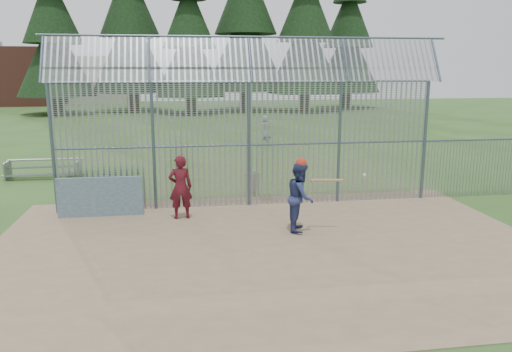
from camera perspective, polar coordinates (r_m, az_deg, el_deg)
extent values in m
plane|color=#2D511E|center=(13.09, 1.33, -7.40)|extent=(120.00, 120.00, 0.00)
cube|color=#756047|center=(12.63, 1.73, -8.10)|extent=(14.00, 10.00, 0.02)
cube|color=#38566B|center=(15.70, -17.36, -2.28)|extent=(2.50, 0.12, 1.20)
imported|color=navy|center=(13.66, 5.11, -2.38)|extent=(0.95, 1.09, 1.89)
imported|color=maroon|center=(14.86, -8.63, -1.26)|extent=(0.73, 0.51, 1.90)
imported|color=slate|center=(31.71, 1.15, 5.57)|extent=(0.89, 0.84, 1.53)
imported|color=slate|center=(28.98, 1.32, 4.26)|extent=(0.53, 0.33, 0.84)
sphere|color=red|center=(13.46, 5.18, 1.43)|extent=(0.30, 0.30, 0.30)
cylinder|color=#AA7F4C|center=(13.59, 8.16, -0.47)|extent=(0.85, 0.21, 0.07)
sphere|color=#AA7F4C|center=(13.47, 6.41, -0.53)|extent=(0.09, 0.09, 0.09)
sphere|color=white|center=(13.82, 12.29, 0.13)|extent=(0.09, 0.09, 0.09)
cylinder|color=#919499|center=(17.85, -0.45, -0.92)|extent=(0.52, 0.52, 0.70)
cylinder|color=#9EA0A5|center=(17.77, -0.46, 0.25)|extent=(0.56, 0.56, 0.05)
sphere|color=#9EA0A5|center=(17.76, -0.46, 0.40)|extent=(0.10, 0.10, 0.10)
cube|color=gray|center=(21.91, -23.27, 0.13)|extent=(3.00, 0.25, 0.05)
cube|color=slate|center=(22.19, -23.10, 0.95)|extent=(3.00, 0.25, 0.05)
cube|color=slate|center=(22.48, -22.94, 1.74)|extent=(3.00, 0.25, 0.05)
cube|color=slate|center=(22.60, -26.52, 0.57)|extent=(0.06, 0.90, 0.70)
cube|color=slate|center=(21.90, -19.54, 0.82)|extent=(0.06, 0.90, 0.70)
cylinder|color=#47566B|center=(16.29, -22.24, 2.83)|extent=(0.10, 0.10, 4.00)
cylinder|color=#47566B|center=(15.85, -11.63, 3.26)|extent=(0.10, 0.10, 4.00)
cylinder|color=#47566B|center=(15.98, -0.81, 3.57)|extent=(0.10, 0.10, 4.00)
cylinder|color=#47566B|center=(16.65, 9.49, 3.75)|extent=(0.10, 0.10, 4.00)
cylinder|color=#47566B|center=(17.81, 18.72, 3.81)|extent=(0.10, 0.10, 4.00)
cylinder|color=#47566B|center=(15.81, -0.84, 10.76)|extent=(12.00, 0.07, 0.07)
cylinder|color=#47566B|center=(15.98, -0.81, 3.57)|extent=(12.00, 0.06, 0.06)
cube|color=gray|center=(15.98, -0.81, 3.57)|extent=(12.00, 0.02, 4.00)
cube|color=gray|center=(15.43, -0.65, 13.14)|extent=(12.00, 0.77, 1.31)
cylinder|color=#47566B|center=(17.97, 18.51, 0.66)|extent=(0.08, 0.08, 2.00)
cylinder|color=#332319|center=(53.56, -21.67, 8.22)|extent=(1.19, 1.19, 3.06)
cone|color=black|center=(53.80, -22.42, 17.45)|extent=(7.48, 7.48, 13.94)
cylinder|color=#332319|center=(55.43, -13.85, 9.00)|extent=(1.33, 1.33, 3.42)
cylinder|color=#332319|center=(51.25, -7.46, 8.72)|extent=(1.12, 1.12, 2.88)
cone|color=black|center=(51.43, -7.72, 17.83)|extent=(7.04, 7.04, 13.12)
cylinder|color=#332319|center=(54.69, -1.16, 9.40)|extent=(1.40, 1.40, 3.60)
cylinder|color=#332319|center=(53.86, 5.54, 9.12)|extent=(1.26, 1.26, 3.24)
cone|color=black|center=(54.17, 5.75, 18.86)|extent=(7.92, 7.92, 14.76)
cylinder|color=#332319|center=(59.40, 10.28, 9.17)|extent=(1.19, 1.19, 3.06)
cone|color=black|center=(59.62, 10.61, 17.51)|extent=(7.48, 7.48, 13.94)
cube|color=brown|center=(70.03, -25.57, 10.23)|extent=(10.00, 8.00, 7.00)
cube|color=#B2A58C|center=(70.85, -16.95, 10.48)|extent=(8.00, 7.00, 6.00)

